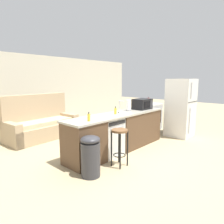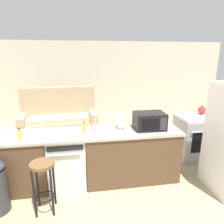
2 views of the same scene
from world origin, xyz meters
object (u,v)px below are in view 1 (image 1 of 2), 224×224
at_px(dish_soap_bottle, 89,117).
at_px(couch, 40,124).
at_px(bar_stool, 120,140).
at_px(trash_bin, 91,156).
at_px(kettle, 148,100).
at_px(dishwasher, 107,137).
at_px(microwave, 142,104).
at_px(paper_towel_roll, 129,105).
at_px(stove_range, 148,117).
at_px(soap_bottle, 115,111).
at_px(refrigerator, 180,108).

height_order(dish_soap_bottle, couch, couch).
distance_m(bar_stool, trash_bin, 0.70).
relative_size(dish_soap_bottle, kettle, 0.86).
relative_size(dishwasher, couch, 0.41).
xyz_separation_m(microwave, dish_soap_bottle, (-2.03, -0.13, -0.07)).
bearing_deg(paper_towel_roll, dishwasher, -173.54).
bearing_deg(bar_stool, dishwasher, 64.82).
distance_m(paper_towel_roll, bar_stool, 1.46).
xyz_separation_m(dish_soap_bottle, trash_bin, (-0.30, -0.37, -0.59)).
distance_m(dish_soap_bottle, kettle, 3.51).
bearing_deg(trash_bin, stove_range, 16.37).
distance_m(microwave, paper_towel_roll, 0.49).
distance_m(soap_bottle, trash_bin, 1.47).
height_order(soap_bottle, trash_bin, soap_bottle).
bearing_deg(bar_stool, soap_bottle, 46.91).
bearing_deg(couch, dish_soap_bottle, -96.82).
bearing_deg(dish_soap_bottle, microwave, 3.58).
bearing_deg(dish_soap_bottle, soap_bottle, 8.82).
xyz_separation_m(stove_range, kettle, (0.17, 0.13, 0.53)).
xyz_separation_m(paper_towel_roll, couch, (-1.25, 2.29, -0.64)).
bearing_deg(paper_towel_roll, kettle, 17.15).
distance_m(dish_soap_bottle, couch, 2.60).
bearing_deg(soap_bottle, paper_towel_roll, 7.82).
relative_size(paper_towel_roll, dish_soap_bottle, 1.60).
relative_size(stove_range, trash_bin, 1.22).
height_order(stove_range, bar_stool, stove_range).
relative_size(stove_range, dish_soap_bottle, 5.11).
height_order(microwave, couch, couch).
bearing_deg(dish_soap_bottle, stove_range, 11.75).
bearing_deg(couch, trash_bin, -101.72).
height_order(microwave, soap_bottle, microwave).
bearing_deg(bar_stool, microwave, 19.71).
distance_m(stove_range, microwave, 1.47).
relative_size(refrigerator, couch, 0.84).
distance_m(paper_towel_roll, soap_bottle, 0.61).
xyz_separation_m(bar_stool, couch, (-0.07, 2.98, -0.14)).
distance_m(trash_bin, couch, 2.94).
height_order(stove_range, soap_bottle, soap_bottle).
xyz_separation_m(dishwasher, bar_stool, (-0.28, -0.59, 0.11)).
xyz_separation_m(dishwasher, couch, (-0.35, 2.39, -0.03)).
bearing_deg(microwave, stove_range, 24.14).
bearing_deg(stove_range, couch, 148.08).
distance_m(bar_stool, couch, 2.98).
xyz_separation_m(soap_bottle, trash_bin, (-1.24, -0.51, -0.59)).
bearing_deg(trash_bin, kettle, 17.51).
bearing_deg(couch, paper_towel_roll, -61.32).
distance_m(dishwasher, dish_soap_bottle, 0.86).
bearing_deg(dish_soap_bottle, refrigerator, -7.38).
height_order(stove_range, paper_towel_roll, paper_towel_roll).
xyz_separation_m(stove_range, bar_stool, (-2.88, -1.14, 0.08)).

